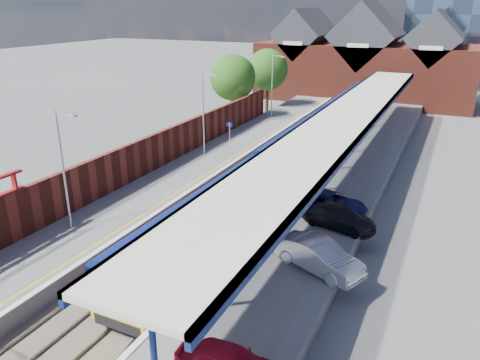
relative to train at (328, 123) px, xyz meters
The scene contains 21 objects.
ground 4.01m from the train, 116.04° to the right, with size 240.00×240.00×0.00m, color #5B5B5E.
ballast_bed 13.31m from the train, 96.52° to the right, with size 6.00×76.00×0.06m, color #473D33.
rails 13.29m from the train, 96.52° to the right, with size 4.51×76.00×0.14m.
left_platform 14.90m from the train, 118.17° to the right, with size 5.00×76.00×1.00m, color #565659.
right_platform 13.91m from the train, 70.96° to the right, with size 6.00×76.00×1.00m, color #565659.
coping_left 13.90m from the train, 109.58° to the right, with size 0.30×76.00×0.05m, color silver.
coping_right 13.21m from the train, 82.77° to the right, with size 0.30×76.00×0.05m, color silver.
yellow_line 14.11m from the train, 111.88° to the right, with size 0.14×76.00×0.01m, color yellow.
train is the anchor object (origin of this frame).
canopy 12.21m from the train, 70.24° to the right, with size 4.50×52.00×4.48m.
lamp_post_b 28.32m from the train, 106.19° to the right, with size 1.48×0.18×7.00m.
lamp_post_c 13.86m from the train, 125.39° to the right, with size 1.48×0.18×7.00m.
lamp_post_d 9.72m from the train, 147.82° to the left, with size 1.48×0.18×7.00m.
platform_sign 11.16m from the train, 125.64° to the right, with size 0.55×0.08×2.50m.
brick_wall 21.75m from the train, 116.17° to the right, with size 0.35×50.00×3.86m.
station_building 25.21m from the train, 93.43° to the left, with size 30.00×12.12×13.78m.
tree_near 12.60m from the train, 166.47° to the left, with size 5.20×5.20×8.10m.
tree_far 15.68m from the train, 134.98° to the left, with size 5.20×5.20×8.10m.
parked_car_silver 26.23m from the train, 75.78° to the right, with size 1.62×4.63×1.53m, color #BCBBC0.
parked_car_dark 21.27m from the train, 73.10° to the right, with size 1.82×4.47×1.30m, color black.
parked_car_blue 19.23m from the train, 74.33° to the right, with size 2.16×4.69×1.30m, color navy.
Camera 1 is at (12.96, -12.18, 13.29)m, focal length 35.00 mm.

